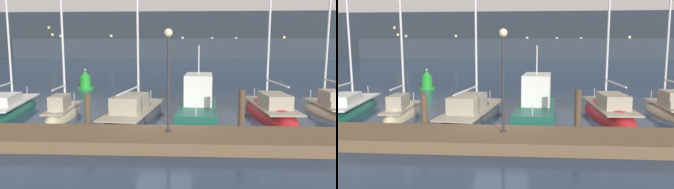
% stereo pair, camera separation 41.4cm
% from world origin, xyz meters
% --- Properties ---
extents(ground_plane, '(400.00, 400.00, 0.00)m').
position_xyz_m(ground_plane, '(0.00, 0.00, 0.00)').
color(ground_plane, navy).
extents(dock, '(42.31, 2.80, 0.45)m').
position_xyz_m(dock, '(0.00, -1.98, 0.23)').
color(dock, brown).
rests_on(dock, ground).
extents(mooring_pile_2, '(0.28, 0.28, 1.77)m').
position_xyz_m(mooring_pile_2, '(-3.36, -0.33, 0.88)').
color(mooring_pile_2, '#4C3D2D').
rests_on(mooring_pile_2, ground).
extents(mooring_pile_3, '(0.28, 0.28, 1.96)m').
position_xyz_m(mooring_pile_3, '(3.36, -0.33, 0.98)').
color(mooring_pile_3, '#4C3D2D').
rests_on(mooring_pile_3, ground).
extents(sailboat_berth_3, '(3.56, 8.14, 11.95)m').
position_xyz_m(sailboat_berth_3, '(-9.33, 4.03, 0.12)').
color(sailboat_berth_3, '#195647').
rests_on(sailboat_berth_3, ground).
extents(sailboat_berth_4, '(1.75, 5.21, 7.44)m').
position_xyz_m(sailboat_berth_4, '(-5.73, 3.02, 0.13)').
color(sailboat_berth_4, beige).
rests_on(sailboat_berth_4, ground).
extents(sailboat_berth_5, '(3.29, 8.37, 12.21)m').
position_xyz_m(sailboat_berth_5, '(-1.76, 2.92, 0.15)').
color(sailboat_berth_5, '#2D3338').
rests_on(sailboat_berth_5, ground).
extents(motorboat_berth_6, '(2.68, 7.12, 4.45)m').
position_xyz_m(motorboat_berth_6, '(1.66, 3.52, 0.41)').
color(motorboat_berth_6, '#195647').
rests_on(motorboat_berth_6, ground).
extents(sailboat_berth_7, '(2.27, 7.52, 9.65)m').
position_xyz_m(sailboat_berth_7, '(5.63, 3.85, 0.11)').
color(sailboat_berth_7, red).
rests_on(sailboat_berth_7, ground).
extents(sailboat_berth_8, '(1.55, 5.33, 8.06)m').
position_xyz_m(sailboat_berth_8, '(9.05, 4.56, 0.16)').
color(sailboat_berth_8, beige).
rests_on(sailboat_berth_8, ground).
extents(channel_buoy, '(1.45, 1.45, 1.85)m').
position_xyz_m(channel_buoy, '(-8.09, 14.91, 0.67)').
color(channel_buoy, green).
rests_on(channel_buoy, ground).
extents(dock_lamppost, '(0.32, 0.32, 4.01)m').
position_xyz_m(dock_lamppost, '(0.27, -1.72, 3.13)').
color(dock_lamppost, '#2D2D33').
rests_on(dock_lamppost, dock).
extents(hillside_backdrop, '(240.00, 23.00, 16.19)m').
position_xyz_m(hillside_backdrop, '(2.08, 107.19, 7.46)').
color(hillside_backdrop, '#232B33').
rests_on(hillside_backdrop, ground).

